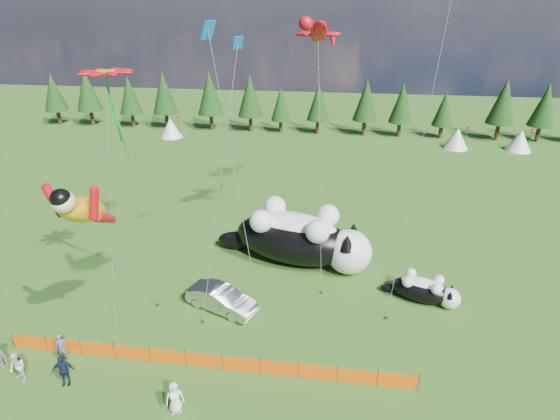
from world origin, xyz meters
name	(u,v)px	position (x,y,z in m)	size (l,w,h in m)	color
ground	(219,330)	(0.00, 0.00, 0.00)	(160.00, 160.00, 0.00)	#103D0B
safety_fence	(204,361)	(0.00, -3.00, 0.50)	(22.06, 0.06, 1.10)	#262626
tree_line	(298,106)	(0.00, 45.00, 4.00)	(90.00, 4.00, 8.00)	black
festival_tents	(373,135)	(11.00, 40.00, 1.40)	(50.00, 3.20, 2.80)	white
cat_large	(300,237)	(3.97, 8.38, 2.07)	(11.93, 6.22, 4.36)	black
cat_small	(425,290)	(12.45, 4.65, 0.87)	(4.93, 2.86, 1.83)	black
car	(221,299)	(-0.38, 2.00, 0.76)	(1.61, 4.63, 1.53)	silver
spectator_a	(62,348)	(-7.63, -3.60, 0.94)	(0.68, 0.45, 1.87)	#545559
spectator_b	(17,368)	(-9.08, -5.15, 0.87)	(0.85, 0.50, 1.75)	silver
spectator_c	(63,370)	(-6.66, -5.02, 0.90)	(1.05, 0.54, 1.80)	#131A34
spectator_e	(175,397)	(-0.53, -5.82, 0.87)	(0.85, 0.55, 1.74)	silver
superhero_kite	(83,209)	(-5.76, -2.06, 8.52)	(4.00, 6.03, 10.85)	#D79A0B
gecko_kite	(319,33)	(4.62, 11.76, 15.86)	(3.72, 10.51, 17.75)	red
flower_kite	(106,76)	(-5.71, 2.07, 14.22)	(3.53, 6.83, 15.11)	red
diamond_kite_a	(236,56)	(0.29, 5.94, 14.89)	(2.12, 6.12, 16.76)	#0B5DAF
diamond_kite_c	(211,49)	(0.93, -1.13, 15.87)	(2.97, 1.67, 17.38)	#0B5DAF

